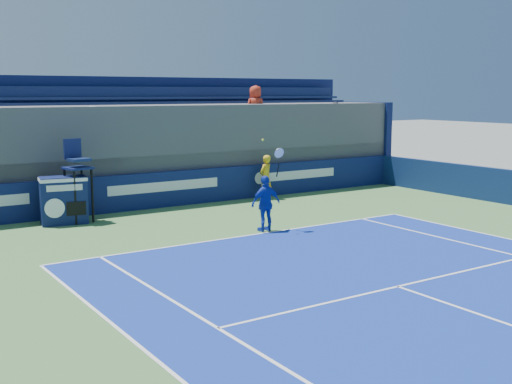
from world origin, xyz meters
TOP-DOWN VIEW (x-y plane):
  - ball_person at (3.76, 16.56)m, footprint 0.68×0.56m
  - back_hoarding at (0.00, 17.10)m, footprint 20.40×0.21m
  - match_clock at (-3.63, 16.19)m, footprint 1.42×0.93m
  - umpire_chair at (-3.19, 16.18)m, footprint 0.83×0.83m
  - tennis_player at (0.73, 12.11)m, footprint 0.94×0.41m
  - stadium_seating at (-0.00, 19.15)m, footprint 21.00×4.05m

SIDE VIEW (x-z plane):
  - back_hoarding at x=0.00m, z-range 0.00..1.20m
  - match_clock at x=-3.63m, z-range 0.04..1.44m
  - tennis_player at x=0.73m, z-range -0.49..2.08m
  - ball_person at x=3.76m, z-range 0.01..1.60m
  - umpire_chair at x=-3.19m, z-range 0.29..2.77m
  - stadium_seating at x=0.00m, z-range -0.37..4.03m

